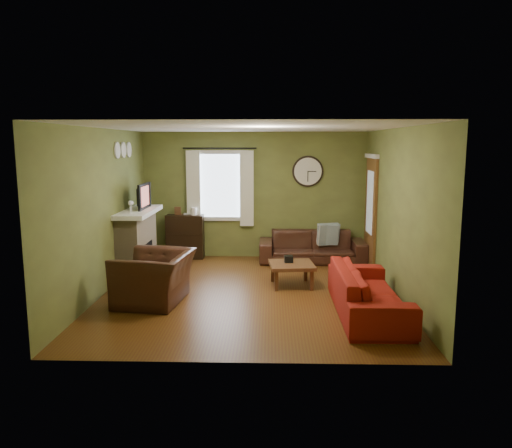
{
  "coord_description": "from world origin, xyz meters",
  "views": [
    {
      "loc": [
        0.34,
        -7.71,
        2.36
      ],
      "look_at": [
        0.1,
        0.4,
        1.05
      ],
      "focal_mm": 35.0,
      "sensor_mm": 36.0,
      "label": 1
    }
  ],
  "objects_px": {
    "sofa_brown": "(312,247)",
    "sofa_red": "(368,291)",
    "armchair": "(155,278)",
    "coffee_table": "(291,274)",
    "bookshelf": "(185,237)"
  },
  "relations": [
    {
      "from": "armchair",
      "to": "coffee_table",
      "type": "distance_m",
      "value": 2.3
    },
    {
      "from": "sofa_red",
      "to": "coffee_table",
      "type": "xyz_separation_m",
      "value": [
        -1.01,
        1.37,
        -0.13
      ]
    },
    {
      "from": "bookshelf",
      "to": "coffee_table",
      "type": "distance_m",
      "value": 2.93
    },
    {
      "from": "sofa_red",
      "to": "coffee_table",
      "type": "relative_size",
      "value": 3.05
    },
    {
      "from": "sofa_brown",
      "to": "sofa_red",
      "type": "xyz_separation_m",
      "value": [
        0.53,
        -3.12,
        0.01
      ]
    },
    {
      "from": "bookshelf",
      "to": "sofa_red",
      "type": "relative_size",
      "value": 0.41
    },
    {
      "from": "sofa_red",
      "to": "armchair",
      "type": "height_order",
      "value": "armchair"
    },
    {
      "from": "sofa_brown",
      "to": "sofa_red",
      "type": "height_order",
      "value": "sofa_red"
    },
    {
      "from": "bookshelf",
      "to": "armchair",
      "type": "relative_size",
      "value": 0.78
    },
    {
      "from": "sofa_red",
      "to": "coffee_table",
      "type": "height_order",
      "value": "sofa_red"
    },
    {
      "from": "sofa_brown",
      "to": "armchair",
      "type": "height_order",
      "value": "armchair"
    },
    {
      "from": "sofa_red",
      "to": "sofa_brown",
      "type": "bearing_deg",
      "value": 9.57
    },
    {
      "from": "sofa_red",
      "to": "armchair",
      "type": "distance_m",
      "value": 3.13
    },
    {
      "from": "sofa_brown",
      "to": "bookshelf",
      "type": "bearing_deg",
      "value": 174.5
    },
    {
      "from": "sofa_brown",
      "to": "coffee_table",
      "type": "height_order",
      "value": "sofa_brown"
    }
  ]
}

